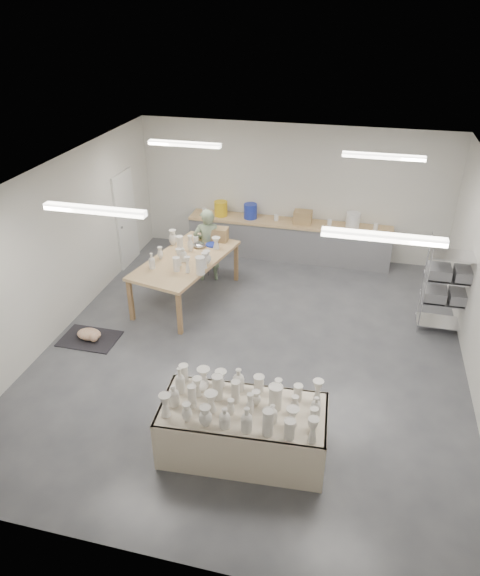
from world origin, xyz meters
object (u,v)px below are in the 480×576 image
(drying_table, at_px, (243,427))
(red_stool, at_px, (212,262))
(work_table, at_px, (190,257))
(potter, at_px, (208,245))

(drying_table, relative_size, red_stool, 6.27)
(red_stool, bearing_deg, work_table, -96.10)
(work_table, xyz_separation_m, potter, (0.12, 0.82, -0.11))
(work_table, distance_m, potter, 0.83)
(drying_table, xyz_separation_m, red_stool, (-1.84, 4.81, -0.17))
(potter, bearing_deg, drying_table, 92.93)
(red_stool, bearing_deg, drying_table, -69.03)
(drying_table, distance_m, potter, 4.92)
(potter, xyz_separation_m, red_stool, (0.00, 0.27, -0.53))
(drying_table, bearing_deg, red_stool, 107.12)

